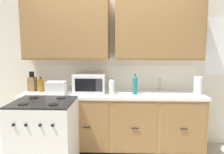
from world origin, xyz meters
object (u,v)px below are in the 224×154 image
stove_range (45,137)px  bottle_clear (112,86)px  microwave (90,83)px  bottle_teal (135,84)px  toaster (56,88)px  knife_block (32,84)px  paper_towel_roll (198,86)px  bottle_amber (41,85)px

stove_range → bottle_clear: bearing=35.1°
microwave → bottle_teal: (0.69, -0.14, 0.01)m
toaster → knife_block: size_ratio=0.90×
knife_block → paper_towel_roll: knife_block is taller
microwave → bottle_clear: microwave is taller
bottle_teal → knife_block: bearing=173.6°
knife_block → microwave: bearing=-2.7°
bottle_amber → toaster: bearing=-31.3°
paper_towel_roll → bottle_amber: paper_towel_roll is taller
bottle_amber → bottle_clear: 1.12m
stove_range → paper_towel_roll: (2.11, 0.60, 0.57)m
toaster → bottle_teal: bottle_teal is taller
bottle_amber → bottle_teal: bottle_teal is taller
paper_towel_roll → bottle_teal: size_ratio=0.87×
bottle_amber → bottle_clear: bearing=-5.9°
microwave → bottle_clear: size_ratio=2.04×
stove_range → paper_towel_roll: bearing=15.8°
knife_block → bottle_clear: (1.27, -0.16, -0.00)m
toaster → bottle_teal: (1.16, 0.04, 0.05)m
stove_range → toaster: toaster is taller
microwave → bottle_amber: 0.77m
paper_towel_roll → stove_range: bearing=-164.2°
stove_range → bottle_clear: 1.16m
toaster → bottle_clear: size_ratio=1.19×
bottle_amber → paper_towel_roll: bearing=-2.4°
knife_block → bottle_clear: bearing=-7.1°
stove_range → microwave: microwave is taller
bottle_amber → bottle_teal: 1.47m
microwave → knife_block: bearing=177.3°
microwave → bottle_teal: 0.70m
stove_range → bottle_clear: (0.83, 0.58, 0.56)m
stove_range → toaster: 0.75m
toaster → bottle_amber: bearing=148.7°
microwave → paper_towel_roll: size_ratio=1.85×
bottle_clear → stove_range: bearing=-144.9°
toaster → bottle_clear: bottle_clear is taller
knife_block → bottle_teal: (1.61, -0.18, 0.03)m
microwave → knife_block: knife_block is taller
paper_towel_roll → bottle_clear: size_ratio=1.11×
stove_range → bottle_teal: bearing=25.4°
stove_range → bottle_teal: bottle_teal is taller
toaster → bottle_clear: (0.82, 0.07, 0.02)m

